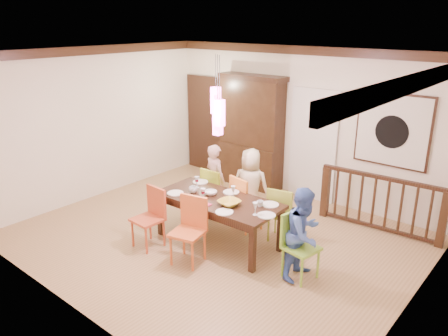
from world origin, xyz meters
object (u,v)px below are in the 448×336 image
Objects in this scene: person_far_left at (215,179)px; person_far_mid at (250,187)px; balustrade at (380,202)px; person_end_right at (304,234)px; china_hutch at (251,132)px; chair_far_left at (217,189)px; chair_end_right at (302,243)px; dining_table at (218,204)px.

person_far_mid is (0.74, 0.07, 0.02)m from person_far_left.
person_far_left reaches higher than balustrade.
person_far_mid is 1.03× the size of person_end_right.
balustrade is at bearing -168.96° from person_far_mid.
person_far_mid is (1.09, -1.49, -0.50)m from china_hutch.
chair_far_left is at bearing -154.43° from balustrade.
person_far_left is (0.36, -1.56, -0.52)m from china_hutch.
chair_far_left is 2.24m from person_end_right.
china_hutch is at bearing 169.59° from balustrade.
balustrade is 1.59× the size of person_far_left.
chair_end_right is at bearing -42.53° from china_hutch.
person_far_mid reaches higher than person_end_right.
chair_far_left is at bearing -2.59° from person_far_mid.
person_far_mid is (-0.05, 0.90, 0.00)m from dining_table.
person_far_left is at bearing 71.78° from person_end_right.
dining_table is at bearing 71.91° from person_far_mid.
person_end_right is (2.29, -0.82, 0.00)m from person_far_left.
person_end_right reaches higher than person_far_left.
person_far_left is 2.43m from person_end_right.
chair_end_right is (2.13, -0.74, -0.00)m from chair_far_left.
person_far_mid reaches higher than person_far_left.
person_far_left is at bearing -77.03° from china_hutch.
person_end_right is at bearing 173.43° from person_far_left.
chair_far_left is 0.23m from person_far_left.
chair_far_left is at bearing -73.02° from china_hutch.
person_far_left is (-2.29, 0.87, 0.12)m from chair_end_right.
chair_end_right is 0.13m from person_end_right.
person_end_right is at bearing 7.27° from chair_end_right.
china_hutch reaches higher than balustrade.
china_hutch is 1.80× the size of person_end_right.
person_end_right is at bearing -101.14° from balustrade.
person_far_mid is (-1.82, -1.15, 0.17)m from balustrade.
china_hutch is (-0.52, 1.69, 0.63)m from chair_far_left.
dining_table is 2.70m from china_hutch.
chair_far_left is 2.25m from chair_end_right.
china_hutch is 1.75× the size of person_far_mid.
person_far_left is at bearing -40.21° from chair_far_left.
dining_table is 1.55× the size of person_end_right.
chair_end_right is 2.45m from person_far_left.
chair_far_left is (-0.63, 0.70, -0.13)m from dining_table.
chair_end_right is at bearing 172.45° from person_far_left.
person_end_right is (0.00, 0.04, 0.12)m from chair_end_right.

